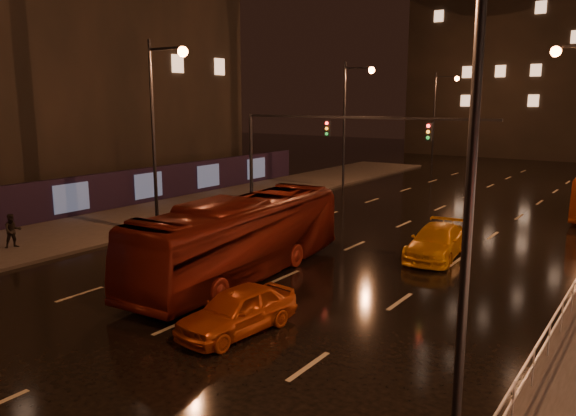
{
  "coord_description": "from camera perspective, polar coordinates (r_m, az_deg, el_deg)",
  "views": [
    {
      "loc": [
        12.51,
        -7.8,
        7.01
      ],
      "look_at": [
        -0.89,
        11.53,
        2.5
      ],
      "focal_mm": 35.0,
      "sensor_mm": 36.0,
      "label": 1
    }
  ],
  "objects": [
    {
      "name": "bus_red",
      "position": [
        22.59,
        -4.82,
        -2.99
      ],
      "size": [
        3.48,
        11.77,
        3.24
      ],
      "primitive_type": "imported",
      "rotation": [
        0.0,
        0.0,
        0.07
      ],
      "color": "#64180E",
      "rests_on": "ground"
    },
    {
      "name": "taxi_near",
      "position": [
        17.51,
        -5.14,
        -10.29
      ],
      "size": [
        2.13,
        4.31,
        1.41
      ],
      "primitive_type": "imported",
      "rotation": [
        0.0,
        0.0,
        -0.11
      ],
      "color": "#BA4511",
      "rests_on": "ground"
    },
    {
      "name": "pedestrian_b",
      "position": [
        29.55,
        -26.19,
        -2.09
      ],
      "size": [
        0.81,
        0.93,
        1.62
      ],
      "primitive_type": "imported",
      "rotation": [
        0.0,
        0.0,
        1.28
      ],
      "color": "black",
      "rests_on": "sidewalk_left"
    },
    {
      "name": "hoarding_left",
      "position": [
        36.16,
        -21.31,
        0.94
      ],
      "size": [
        0.3,
        46.0,
        2.5
      ],
      "primitive_type": "cube",
      "color": "black",
      "rests_on": "ground"
    },
    {
      "name": "taxi_far",
      "position": [
        26.29,
        14.82,
        -3.35
      ],
      "size": [
        2.57,
        5.18,
        1.45
      ],
      "primitive_type": "imported",
      "rotation": [
        0.0,
        0.0,
        0.11
      ],
      "color": "orange",
      "rests_on": "ground"
    },
    {
      "name": "traffic_signal",
      "position": [
        32.96,
        2.44,
        6.89
      ],
      "size": [
        15.31,
        0.32,
        6.2
      ],
      "color": "black",
      "rests_on": "ground"
    },
    {
      "name": "sidewalk_left",
      "position": [
        35.27,
        -13.76,
        -0.8
      ],
      "size": [
        7.0,
        70.0,
        0.15
      ],
      "primitive_type": "cube",
      "color": "#38332D",
      "rests_on": "ground"
    },
    {
      "name": "ground",
      "position": [
        31.28,
        10.24,
        -2.27
      ],
      "size": [
        140.0,
        140.0,
        0.0
      ],
      "primitive_type": "plane",
      "color": "black",
      "rests_on": "ground"
    },
    {
      "name": "streetlight_right",
      "position": [
        10.45,
        14.72,
        7.34
      ],
      "size": [
        2.64,
        0.5,
        10.0
      ],
      "color": "black",
      "rests_on": "ground"
    }
  ]
}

